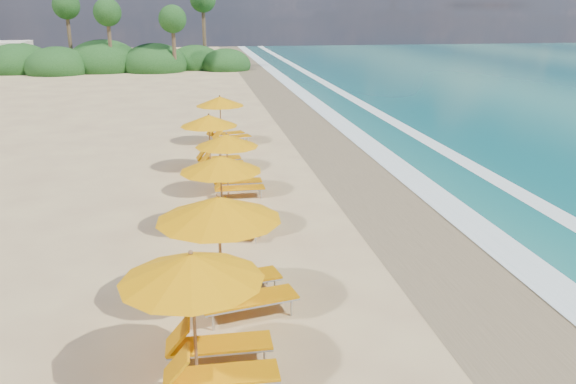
{
  "coord_description": "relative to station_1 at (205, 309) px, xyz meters",
  "views": [
    {
      "loc": [
        -2.54,
        -15.59,
        6.22
      ],
      "look_at": [
        0.0,
        0.0,
        1.2
      ],
      "focal_mm": 36.71,
      "sensor_mm": 36.0,
      "label": 1
    }
  ],
  "objects": [
    {
      "name": "ground",
      "position": [
        2.5,
        6.69,
        -1.37
      ],
      "size": [
        160.0,
        160.0,
        0.0
      ],
      "primitive_type": "plane",
      "color": "tan",
      "rests_on": "ground"
    },
    {
      "name": "wet_sand",
      "position": [
        6.5,
        6.69,
        -1.37
      ],
      "size": [
        4.0,
        160.0,
        0.01
      ],
      "primitive_type": "cube",
      "color": "#897652",
      "rests_on": "ground"
    },
    {
      "name": "surf_foam",
      "position": [
        9.2,
        6.69,
        -1.35
      ],
      "size": [
        4.0,
        160.0,
        0.01
      ],
      "color": "white",
      "rests_on": "ground"
    },
    {
      "name": "station_1",
      "position": [
        0.0,
        0.0,
        0.0
      ],
      "size": [
        2.63,
        2.43,
        2.45
      ],
      "rotation": [
        0.0,
        0.0,
        -0.01
      ],
      "color": "olive",
      "rests_on": "ground"
    },
    {
      "name": "station_2",
      "position": [
        0.58,
        2.48,
        0.09
      ],
      "size": [
        3.18,
        3.05,
        2.62
      ],
      "rotation": [
        0.0,
        0.0,
        0.21
      ],
      "color": "olive",
      "rests_on": "ground"
    },
    {
      "name": "station_3",
      "position": [
        0.82,
        6.91,
        -0.07
      ],
      "size": [
        2.99,
        2.93,
        2.32
      ],
      "rotation": [
        0.0,
        0.0,
        -0.35
      ],
      "color": "olive",
      "rests_on": "ground"
    },
    {
      "name": "station_4",
      "position": [
        1.2,
        10.49,
        -0.16
      ],
      "size": [
        2.32,
        2.14,
        2.17
      ],
      "rotation": [
        0.0,
        0.0,
        0.0
      ],
      "color": "olive",
      "rests_on": "ground"
    },
    {
      "name": "station_5",
      "position": [
        0.73,
        13.79,
        -0.11
      ],
      "size": [
        2.55,
        2.38,
        2.26
      ],
      "rotation": [
        0.0,
        0.0,
        0.08
      ],
      "color": "olive",
      "rests_on": "ground"
    },
    {
      "name": "station_6",
      "position": [
        1.39,
        18.49,
        -0.1
      ],
      "size": [
        2.85,
        2.77,
        2.28
      ],
      "rotation": [
        0.0,
        0.0,
        0.28
      ],
      "color": "olive",
      "rests_on": "ground"
    },
    {
      "name": "treeline",
      "position": [
        -7.44,
        52.21,
        -0.38
      ],
      "size": [
        25.8,
        8.8,
        9.74
      ],
      "color": "#163D14",
      "rests_on": "ground"
    }
  ]
}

